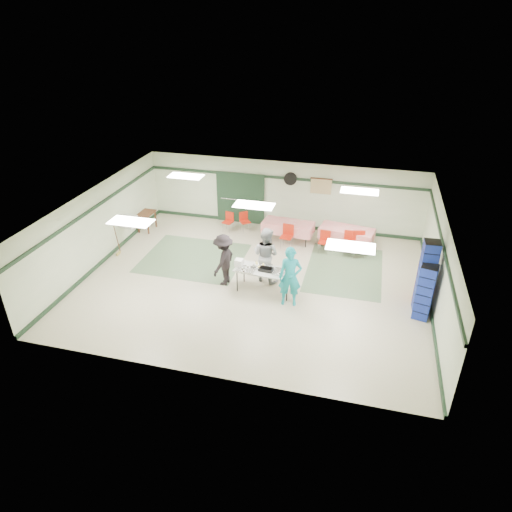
% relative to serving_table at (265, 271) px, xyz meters
% --- Properties ---
extents(floor, '(11.00, 11.00, 0.00)m').
position_rel_serving_table_xyz_m(floor, '(-0.46, 0.46, -0.72)').
color(floor, beige).
rests_on(floor, ground).
extents(ceiling, '(11.00, 11.00, 0.00)m').
position_rel_serving_table_xyz_m(ceiling, '(-0.46, 0.46, 1.98)').
color(ceiling, silver).
rests_on(ceiling, wall_back).
extents(wall_back, '(11.00, 0.00, 11.00)m').
position_rel_serving_table_xyz_m(wall_back, '(-0.46, 4.96, 0.63)').
color(wall_back, silver).
rests_on(wall_back, floor).
extents(wall_front, '(11.00, 0.00, 11.00)m').
position_rel_serving_table_xyz_m(wall_front, '(-0.46, -4.04, 0.63)').
color(wall_front, silver).
rests_on(wall_front, floor).
extents(wall_left, '(0.00, 9.00, 9.00)m').
position_rel_serving_table_xyz_m(wall_left, '(-5.96, 0.46, 0.63)').
color(wall_left, silver).
rests_on(wall_left, floor).
extents(wall_right, '(0.00, 9.00, 9.00)m').
position_rel_serving_table_xyz_m(wall_right, '(5.04, 0.46, 0.63)').
color(wall_right, silver).
rests_on(wall_right, floor).
extents(trim_back, '(11.00, 0.06, 0.10)m').
position_rel_serving_table_xyz_m(trim_back, '(-0.46, 4.93, 1.33)').
color(trim_back, '#1B3221').
rests_on(trim_back, wall_back).
extents(baseboard_back, '(11.00, 0.06, 0.12)m').
position_rel_serving_table_xyz_m(baseboard_back, '(-0.46, 4.93, -0.66)').
color(baseboard_back, '#1B3221').
rests_on(baseboard_back, floor).
extents(trim_left, '(0.06, 9.00, 0.10)m').
position_rel_serving_table_xyz_m(trim_left, '(-5.93, 0.46, 1.33)').
color(trim_left, '#1B3221').
rests_on(trim_left, wall_back).
extents(baseboard_left, '(0.06, 9.00, 0.12)m').
position_rel_serving_table_xyz_m(baseboard_left, '(-5.93, 0.46, -0.66)').
color(baseboard_left, '#1B3221').
rests_on(baseboard_left, floor).
extents(trim_right, '(0.06, 9.00, 0.10)m').
position_rel_serving_table_xyz_m(trim_right, '(5.01, 0.46, 1.33)').
color(trim_right, '#1B3221').
rests_on(trim_right, wall_back).
extents(baseboard_right, '(0.06, 9.00, 0.12)m').
position_rel_serving_table_xyz_m(baseboard_right, '(5.01, 0.46, -0.66)').
color(baseboard_right, '#1B3221').
rests_on(baseboard_right, floor).
extents(green_patch_a, '(3.50, 3.00, 0.01)m').
position_rel_serving_table_xyz_m(green_patch_a, '(-2.96, 1.46, -0.71)').
color(green_patch_a, '#5C7757').
rests_on(green_patch_a, floor).
extents(green_patch_b, '(2.50, 3.50, 0.01)m').
position_rel_serving_table_xyz_m(green_patch_b, '(2.34, 1.96, -0.71)').
color(green_patch_b, '#5C7757').
rests_on(green_patch_b, floor).
extents(double_door_left, '(0.90, 0.06, 2.10)m').
position_rel_serving_table_xyz_m(double_door_left, '(-2.66, 4.90, 0.33)').
color(double_door_left, gray).
rests_on(double_door_left, floor).
extents(double_door_right, '(0.90, 0.06, 2.10)m').
position_rel_serving_table_xyz_m(double_door_right, '(-1.71, 4.90, 0.33)').
color(double_door_right, gray).
rests_on(double_door_right, floor).
extents(door_frame, '(2.00, 0.03, 2.15)m').
position_rel_serving_table_xyz_m(door_frame, '(-2.19, 4.88, 0.33)').
color(door_frame, '#1B3221').
rests_on(door_frame, floor).
extents(wall_fan, '(0.50, 0.10, 0.50)m').
position_rel_serving_table_xyz_m(wall_fan, '(-0.16, 4.90, 1.33)').
color(wall_fan, black).
rests_on(wall_fan, wall_back).
extents(scroll_banner, '(0.80, 0.02, 0.60)m').
position_rel_serving_table_xyz_m(scroll_banner, '(1.04, 4.90, 1.13)').
color(scroll_banner, tan).
rests_on(scroll_banner, wall_back).
extents(serving_table, '(1.93, 0.92, 0.76)m').
position_rel_serving_table_xyz_m(serving_table, '(0.00, 0.00, 0.00)').
color(serving_table, beige).
rests_on(serving_table, floor).
extents(sheet_tray_right, '(0.61, 0.49, 0.02)m').
position_rel_serving_table_xyz_m(sheet_tray_right, '(0.57, -0.03, 0.06)').
color(sheet_tray_right, silver).
rests_on(sheet_tray_right, serving_table).
extents(sheet_tray_mid, '(0.63, 0.50, 0.02)m').
position_rel_serving_table_xyz_m(sheet_tray_mid, '(-0.14, 0.17, 0.06)').
color(sheet_tray_mid, silver).
rests_on(sheet_tray_mid, serving_table).
extents(sheet_tray_left, '(0.60, 0.48, 0.02)m').
position_rel_serving_table_xyz_m(sheet_tray_left, '(-0.57, -0.14, 0.06)').
color(sheet_tray_left, silver).
rests_on(sheet_tray_left, serving_table).
extents(baking_pan, '(0.46, 0.31, 0.08)m').
position_rel_serving_table_xyz_m(baking_pan, '(0.04, -0.01, 0.08)').
color(baking_pan, black).
rests_on(baking_pan, serving_table).
extents(foam_box_stack, '(0.26, 0.24, 0.22)m').
position_rel_serving_table_xyz_m(foam_box_stack, '(-0.85, 0.06, 0.15)').
color(foam_box_stack, white).
rests_on(foam_box_stack, serving_table).
extents(volunteer_teal, '(0.74, 0.54, 1.87)m').
position_rel_serving_table_xyz_m(volunteer_teal, '(0.88, -0.49, 0.22)').
color(volunteer_teal, teal).
rests_on(volunteer_teal, floor).
extents(volunteer_grey, '(1.09, 0.97, 1.86)m').
position_rel_serving_table_xyz_m(volunteer_grey, '(-0.13, 0.66, 0.21)').
color(volunteer_grey, gray).
rests_on(volunteer_grey, floor).
extents(volunteer_dark, '(0.81, 1.20, 1.73)m').
position_rel_serving_table_xyz_m(volunteer_dark, '(-1.37, 0.12, 0.15)').
color(volunteer_dark, black).
rests_on(volunteer_dark, floor).
extents(dining_table_a, '(2.07, 1.18, 0.77)m').
position_rel_serving_table_xyz_m(dining_table_a, '(2.23, 3.69, -0.15)').
color(dining_table_a, red).
rests_on(dining_table_a, floor).
extents(dining_table_b, '(1.96, 1.00, 0.77)m').
position_rel_serving_table_xyz_m(dining_table_b, '(0.03, 3.69, -0.15)').
color(dining_table_b, red).
rests_on(dining_table_b, floor).
extents(chair_a, '(0.44, 0.44, 0.91)m').
position_rel_serving_table_xyz_m(chair_a, '(2.37, 3.12, -0.16)').
color(chair_a, red).
rests_on(chair_a, floor).
extents(chair_b, '(0.41, 0.41, 0.82)m').
position_rel_serving_table_xyz_m(chair_b, '(1.49, 3.12, -0.21)').
color(chair_b, red).
rests_on(chair_b, floor).
extents(chair_c, '(0.53, 0.53, 0.94)m').
position_rel_serving_table_xyz_m(chair_c, '(2.70, 3.12, -0.14)').
color(chair_c, red).
rests_on(chair_c, floor).
extents(chair_d, '(0.47, 0.47, 0.91)m').
position_rel_serving_table_xyz_m(chair_d, '(0.11, 3.12, -0.16)').
color(chair_d, red).
rests_on(chair_d, floor).
extents(chair_loose_a, '(0.51, 0.51, 0.78)m').
position_rel_serving_table_xyz_m(chair_loose_a, '(-1.82, 4.15, -0.24)').
color(chair_loose_a, red).
rests_on(chair_loose_a, floor).
extents(chair_loose_b, '(0.44, 0.44, 0.78)m').
position_rel_serving_table_xyz_m(chair_loose_b, '(-2.42, 3.96, -0.24)').
color(chair_loose_b, red).
rests_on(chair_loose_b, floor).
extents(crate_stack_blue_a, '(0.45, 0.45, 2.26)m').
position_rel_serving_table_xyz_m(crate_stack_blue_a, '(4.69, 0.15, 0.42)').
color(crate_stack_blue_a, '#1A389D').
rests_on(crate_stack_blue_a, floor).
extents(crate_stack_red, '(0.42, 0.42, 1.41)m').
position_rel_serving_table_xyz_m(crate_stack_red, '(4.69, 0.68, -0.01)').
color(crate_stack_red, '#A6101B').
rests_on(crate_stack_red, floor).
extents(crate_stack_blue_b, '(0.53, 0.53, 1.71)m').
position_rel_serving_table_xyz_m(crate_stack_blue_b, '(4.69, -0.23, 0.14)').
color(crate_stack_blue_b, '#1A389D').
rests_on(crate_stack_blue_b, floor).
extents(printer_table, '(0.54, 0.83, 0.74)m').
position_rel_serving_table_xyz_m(printer_table, '(-5.61, 3.22, -0.09)').
color(printer_table, brown).
rests_on(printer_table, floor).
extents(office_printer, '(0.60, 0.54, 0.41)m').
position_rel_serving_table_xyz_m(office_printer, '(-5.61, 1.88, 0.24)').
color(office_printer, silver).
rests_on(office_printer, printer_table).
extents(broom, '(0.06, 0.21, 1.28)m').
position_rel_serving_table_xyz_m(broom, '(-5.69, 1.06, -0.05)').
color(broom, brown).
rests_on(broom, floor).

